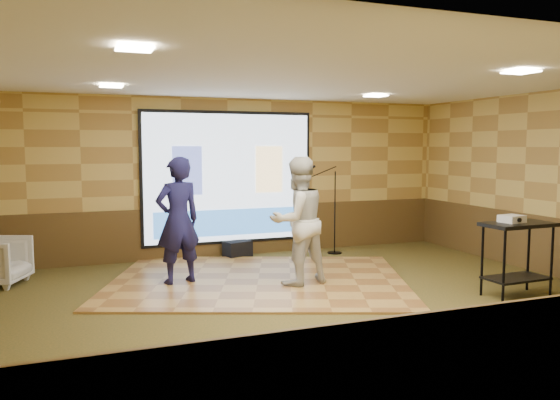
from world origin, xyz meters
name	(u,v)px	position (x,y,z in m)	size (l,w,h in m)	color
ground	(298,304)	(0.00, 0.00, 0.00)	(9.00, 9.00, 0.00)	#313819
room_shell	(298,147)	(0.00, 0.00, 2.09)	(9.04, 7.04, 3.02)	tan
wainscot_back	(229,231)	(0.00, 3.48, 0.47)	(9.00, 0.04, 0.95)	#523E1B
wainscot_front	(478,368)	(0.00, -3.48, 0.47)	(9.00, 0.04, 0.95)	#523E1B
wainscot_right	(553,247)	(4.48, 0.00, 0.47)	(0.04, 7.00, 0.95)	#523E1B
projector_screen	(229,179)	(0.00, 3.44, 1.47)	(3.32, 0.06, 2.52)	black
downlight_nw	(111,86)	(-2.20, 1.80, 2.97)	(0.32, 0.32, 0.02)	#FFE8BF
downlight_ne	(376,96)	(2.20, 1.80, 2.97)	(0.32, 0.32, 0.02)	#FFE8BF
downlight_sw	(135,48)	(-2.20, -1.50, 2.97)	(0.32, 0.32, 0.02)	#FFE8BF
downlight_se	(521,72)	(2.20, -1.50, 2.97)	(0.32, 0.32, 0.02)	#FFE8BF
dance_floor	(258,280)	(-0.11, 1.36, 0.02)	(4.51, 3.43, 0.03)	#A77C3D
player_left	(178,220)	(-1.31, 1.56, 0.99)	(0.70, 0.46, 1.91)	#171646
player_right	(298,221)	(0.36, 0.88, 0.99)	(0.93, 0.73, 1.91)	beige
av_table	(517,244)	(3.00, -0.74, 0.75)	(0.99, 0.52, 1.05)	black
projector	(512,219)	(2.93, -0.70, 1.10)	(0.30, 0.25, 0.10)	silver
mic_stand	(332,229)	(1.93, 2.92, 0.49)	(0.68, 0.28, 1.74)	black
duffel_bag	(238,249)	(0.10, 3.25, 0.15)	(0.49, 0.33, 0.30)	black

